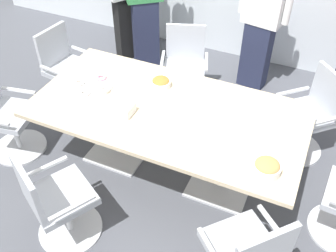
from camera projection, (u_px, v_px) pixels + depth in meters
The scene contains 12 objects.
ground_plane at pixel (168, 167), 3.87m from camera, with size 10.00×10.00×0.01m, color #4C4F56.
conference_table at pixel (168, 120), 3.45m from camera, with size 2.40×1.20×0.75m.
office_chair_0 at pixel (5, 118), 3.81m from camera, with size 0.63×0.63×0.91m.
office_chair_1 at pixel (56, 204), 3.03m from camera, with size 0.74×0.74×0.91m.
office_chair_4 at pixel (307, 118), 3.80m from camera, with size 0.76×0.76×0.91m.
office_chair_5 at pixel (184, 71), 4.43m from camera, with size 0.69×0.69×0.91m.
office_chair_6 at pixel (68, 72), 4.41m from camera, with size 0.61×0.61×0.91m.
person_standing_2 at pixel (263, 16), 4.33m from camera, with size 0.61×0.29×1.77m.
snack_bowl_cookies at pixel (267, 167), 2.79m from camera, with size 0.21×0.21×0.11m.
snack_bowl_pretzels at pixel (161, 82), 3.60m from camera, with size 0.18×0.18×0.09m.
donut_platter at pixel (92, 86), 3.60m from camera, with size 0.38×0.38×0.04m.
napkin_pile at pixel (124, 109), 3.30m from camera, with size 0.15×0.15×0.09m, color white.
Camera 1 is at (1.08, -2.39, 2.88)m, focal length 41.22 mm.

